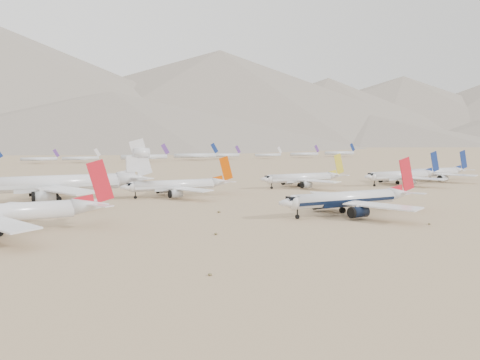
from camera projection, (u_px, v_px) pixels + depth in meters
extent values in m
plane|color=#826B4B|center=(330.00, 212.00, 141.24)|extent=(7000.00, 7000.00, 0.00)
cylinder|color=silver|center=(345.00, 199.00, 136.63)|extent=(35.08, 4.15, 4.15)
cube|color=black|center=(345.00, 200.00, 136.68)|extent=(34.38, 4.21, 0.93)
sphere|color=silver|center=(294.00, 202.00, 128.88)|extent=(4.15, 4.15, 4.15)
cube|color=black|center=(293.00, 198.00, 128.51)|extent=(2.90, 2.70, 1.04)
cone|color=silver|center=(400.00, 194.00, 146.18)|extent=(8.77, 4.15, 4.15)
cube|color=silver|center=(382.00, 206.00, 126.90)|extent=(13.55, 21.35, 0.65)
cube|color=silver|center=(414.00, 193.00, 143.28)|extent=(5.57, 7.28, 0.25)
cylinder|color=black|center=(359.00, 212.00, 128.30)|extent=(4.87, 2.99, 2.99)
cube|color=silver|center=(327.00, 196.00, 148.88)|extent=(13.55, 21.35, 0.65)
cube|color=silver|center=(395.00, 190.00, 150.48)|extent=(5.57, 7.28, 0.25)
cylinder|color=black|center=(322.00, 204.00, 143.70)|extent=(4.87, 2.99, 2.99)
cube|color=red|center=(407.00, 174.00, 146.71)|extent=(6.65, 0.33, 10.96)
cylinder|color=black|center=(297.00, 217.00, 129.71)|extent=(1.24, 0.52, 1.24)
cylinder|color=black|center=(355.00, 213.00, 135.03)|extent=(1.74, 1.04, 1.74)
cylinder|color=black|center=(342.00, 210.00, 140.21)|extent=(1.74, 1.04, 1.74)
cone|color=silver|center=(91.00, 206.00, 118.51)|extent=(8.98, 4.31, 4.31)
cube|color=silver|center=(5.00, 224.00, 98.75)|extent=(13.87, 21.86, 0.67)
cube|color=silver|center=(101.00, 205.00, 115.54)|extent=(5.70, 7.45, 0.26)
cube|color=silver|center=(6.00, 208.00, 121.30)|extent=(13.87, 21.86, 0.67)
cube|color=silver|center=(95.00, 201.00, 122.93)|extent=(5.70, 7.45, 0.26)
cube|color=red|center=(100.00, 181.00, 119.06)|extent=(6.81, 0.34, 11.22)
cylinder|color=black|center=(0.00, 232.00, 107.06)|extent=(1.81, 1.08, 1.81)
cylinder|color=black|center=(0.00, 228.00, 112.45)|extent=(1.81, 1.08, 1.81)
cylinder|color=silver|center=(400.00, 175.00, 223.69)|extent=(33.67, 4.08, 4.08)
cube|color=silver|center=(400.00, 176.00, 223.73)|extent=(33.00, 4.14, 0.92)
sphere|color=silver|center=(373.00, 177.00, 216.25)|extent=(4.08, 4.08, 4.08)
cube|color=black|center=(372.00, 174.00, 215.88)|extent=(2.86, 2.65, 1.02)
cone|color=silver|center=(431.00, 173.00, 232.85)|extent=(8.42, 4.08, 4.08)
cube|color=silver|center=(423.00, 178.00, 214.31)|extent=(13.00, 20.49, 0.63)
cube|color=silver|center=(440.00, 173.00, 230.06)|extent=(5.34, 6.99, 0.24)
cylinder|color=silver|center=(410.00, 182.00, 215.65)|extent=(4.68, 2.94, 2.94)
cube|color=silver|center=(386.00, 175.00, 235.49)|extent=(13.00, 20.49, 0.63)
cube|color=silver|center=(427.00, 172.00, 236.99)|extent=(5.34, 6.99, 0.24)
cylinder|color=silver|center=(384.00, 179.00, 230.52)|extent=(4.68, 2.94, 2.94)
cube|color=navy|center=(435.00, 161.00, 233.36)|extent=(6.38, 0.33, 10.51)
cylinder|color=black|center=(374.00, 185.00, 217.07)|extent=(1.22, 0.51, 1.22)
cylinder|color=black|center=(406.00, 184.00, 222.10)|extent=(1.71, 1.02, 1.71)
cylinder|color=black|center=(397.00, 183.00, 227.20)|extent=(1.71, 1.02, 1.71)
cylinder|color=silver|center=(300.00, 178.00, 212.68)|extent=(31.86, 3.87, 3.87)
cube|color=silver|center=(300.00, 179.00, 212.72)|extent=(31.22, 3.93, 0.87)
sphere|color=silver|center=(270.00, 179.00, 205.64)|extent=(3.87, 3.87, 3.87)
cube|color=black|center=(269.00, 177.00, 205.29)|extent=(2.71, 2.52, 0.97)
cone|color=silver|center=(335.00, 176.00, 221.35)|extent=(7.96, 3.87, 3.87)
cube|color=silver|center=(319.00, 181.00, 203.80)|extent=(12.30, 19.39, 0.60)
cube|color=silver|center=(343.00, 175.00, 218.70)|extent=(5.06, 6.61, 0.23)
cylinder|color=silver|center=(307.00, 185.00, 205.07)|extent=(4.42, 2.79, 2.79)
cube|color=silver|center=(291.00, 177.00, 223.85)|extent=(12.30, 19.39, 0.60)
cube|color=silver|center=(333.00, 174.00, 225.27)|extent=(5.06, 6.61, 0.23)
cylinder|color=silver|center=(287.00, 182.00, 219.15)|extent=(4.42, 2.79, 2.79)
cube|color=gold|center=(339.00, 164.00, 221.83)|extent=(6.04, 0.31, 9.95)
cylinder|color=black|center=(272.00, 188.00, 206.41)|extent=(1.16, 0.48, 1.16)
cylinder|color=black|center=(306.00, 186.00, 211.17)|extent=(1.63, 0.97, 1.63)
cylinder|color=black|center=(299.00, 185.00, 216.01)|extent=(1.63, 0.97, 1.63)
cylinder|color=silver|center=(174.00, 185.00, 179.14)|extent=(31.92, 3.90, 3.90)
cube|color=silver|center=(174.00, 186.00, 179.18)|extent=(31.28, 3.96, 0.88)
sphere|color=silver|center=(133.00, 187.00, 172.09)|extent=(3.90, 3.90, 3.90)
cube|color=black|center=(131.00, 184.00, 171.74)|extent=(2.73, 2.54, 0.98)
cone|color=silver|center=(221.00, 182.00, 187.83)|extent=(7.98, 3.90, 3.90)
cube|color=silver|center=(190.00, 189.00, 170.24)|extent=(12.33, 19.43, 0.60)
cube|color=silver|center=(228.00, 181.00, 185.18)|extent=(5.07, 6.63, 0.23)
cylinder|color=silver|center=(176.00, 194.00, 171.51)|extent=(4.43, 2.81, 2.81)
cube|color=silver|center=(171.00, 184.00, 190.34)|extent=(12.33, 19.43, 0.60)
cube|color=silver|center=(221.00, 180.00, 191.76)|extent=(5.07, 6.63, 0.23)
cylinder|color=silver|center=(164.00, 190.00, 185.64)|extent=(4.43, 2.81, 2.81)
cube|color=#C84500|center=(226.00, 168.00, 188.31)|extent=(6.05, 0.31, 9.97)
cylinder|color=black|center=(135.00, 197.00, 172.87)|extent=(1.17, 0.49, 1.17)
cylinder|color=black|center=(180.00, 195.00, 177.62)|extent=(1.64, 0.98, 1.64)
cylinder|color=black|center=(175.00, 194.00, 182.49)|extent=(1.64, 0.98, 1.64)
cylinder|color=silver|center=(50.00, 183.00, 165.02)|extent=(47.06, 5.63, 5.63)
cube|color=silver|center=(51.00, 185.00, 165.08)|extent=(46.12, 5.72, 1.27)
cone|color=silver|center=(133.00, 179.00, 177.83)|extent=(11.76, 5.63, 5.63)
cube|color=silver|center=(67.00, 190.00, 151.94)|extent=(18.17, 28.64, 0.88)
cube|color=silver|center=(142.00, 178.00, 173.93)|extent=(7.47, 9.77, 0.34)
cylinder|color=silver|center=(45.00, 197.00, 153.82)|extent=(6.54, 4.06, 4.06)
cube|color=silver|center=(57.00, 182.00, 181.48)|extent=(18.17, 28.64, 0.88)
cube|color=silver|center=(135.00, 176.00, 183.61)|extent=(7.47, 9.77, 0.34)
cylinder|color=silver|center=(41.00, 190.00, 174.54)|extent=(6.54, 4.06, 4.06)
cube|color=silver|center=(141.00, 157.00, 178.55)|extent=(8.92, 0.45, 14.70)
cylinder|color=silver|center=(141.00, 153.00, 178.53)|extent=(5.88, 3.65, 3.65)
cylinder|color=black|center=(58.00, 199.00, 162.84)|extent=(2.37, 1.41, 2.37)
cylinder|color=black|center=(56.00, 197.00, 169.88)|extent=(2.37, 1.41, 2.37)
cylinder|color=silver|center=(433.00, 172.00, 245.05)|extent=(33.66, 4.06, 4.06)
cube|color=silver|center=(433.00, 173.00, 245.10)|extent=(32.98, 4.13, 0.91)
sphere|color=silver|center=(409.00, 173.00, 237.62)|extent=(4.06, 4.06, 4.06)
cube|color=black|center=(408.00, 171.00, 237.25)|extent=(2.85, 2.64, 1.02)
cone|color=silver|center=(460.00, 170.00, 254.21)|extent=(8.41, 4.06, 4.06)
cube|color=silver|center=(455.00, 175.00, 235.68)|extent=(13.00, 20.48, 0.63)
cube|color=silver|center=(468.00, 170.00, 251.42)|extent=(5.34, 6.99, 0.24)
cylinder|color=silver|center=(443.00, 178.00, 237.03)|extent=(4.67, 2.93, 2.93)
cube|color=silver|center=(419.00, 172.00, 256.84)|extent=(13.00, 20.48, 0.63)
cube|color=silver|center=(456.00, 169.00, 258.35)|extent=(5.34, 6.99, 0.24)
cylinder|color=silver|center=(418.00, 176.00, 251.88)|extent=(4.67, 2.93, 2.93)
cube|color=navy|center=(463.00, 160.00, 254.72)|extent=(6.38, 0.33, 10.51)
cylinder|color=black|center=(410.00, 181.00, 238.43)|extent=(1.22, 0.51, 1.22)
cylinder|color=black|center=(439.00, 180.00, 243.47)|extent=(1.71, 1.02, 1.71)
cylinder|color=black|center=(430.00, 179.00, 248.55)|extent=(1.71, 1.02, 1.71)
cylinder|color=silver|center=(39.00, 159.00, 416.31)|extent=(30.68, 3.03, 3.03)
cube|color=#583187|center=(56.00, 153.00, 422.23)|extent=(6.11, 0.30, 7.69)
cube|color=silver|center=(40.00, 160.00, 409.26)|extent=(8.08, 14.12, 0.30)
cube|color=silver|center=(39.00, 159.00, 423.44)|extent=(8.08, 14.12, 0.30)
cylinder|color=silver|center=(81.00, 158.00, 428.22)|extent=(32.02, 3.16, 3.16)
cube|color=silver|center=(97.00, 152.00, 434.40)|extent=(6.38, 0.32, 8.03)
cube|color=silver|center=(82.00, 159.00, 420.86)|extent=(8.44, 14.74, 0.32)
cube|color=silver|center=(79.00, 159.00, 435.66)|extent=(8.44, 14.74, 0.32)
cylinder|color=silver|center=(144.00, 157.00, 446.54)|extent=(44.26, 4.37, 4.37)
cube|color=#583187|center=(165.00, 149.00, 455.08)|extent=(8.81, 0.44, 11.10)
cube|color=silver|center=(147.00, 158.00, 436.37)|extent=(11.66, 20.38, 0.44)
cube|color=silver|center=(141.00, 157.00, 456.83)|extent=(11.66, 20.38, 0.44)
cylinder|color=silver|center=(195.00, 156.00, 478.86)|extent=(45.05, 4.45, 4.45)
cube|color=navy|center=(214.00, 148.00, 487.55)|extent=(8.97, 0.45, 11.30)
cube|color=silver|center=(200.00, 157.00, 468.51)|extent=(11.87, 20.74, 0.45)
cube|color=silver|center=(191.00, 156.00, 489.33)|extent=(11.87, 20.74, 0.45)
cylinder|color=silver|center=(224.00, 155.00, 503.23)|extent=(36.44, 3.60, 3.60)
cube|color=#583187|center=(238.00, 149.00, 510.26)|extent=(7.26, 0.36, 9.14)
cube|color=silver|center=(227.00, 156.00, 494.85)|extent=(9.60, 16.77, 0.36)
cube|color=silver|center=(220.00, 155.00, 511.69)|extent=(9.60, 16.77, 0.36)
cylinder|color=silver|center=(268.00, 155.00, 514.89)|extent=(31.62, 3.12, 3.12)
cube|color=silver|center=(280.00, 150.00, 520.99)|extent=(6.30, 0.31, 7.93)
cube|color=silver|center=(272.00, 156.00, 507.62)|extent=(8.33, 14.56, 0.31)
cube|color=silver|center=(264.00, 155.00, 522.24)|extent=(8.33, 14.56, 0.31)
cylinder|color=silver|center=(304.00, 154.00, 537.44)|extent=(36.62, 3.62, 3.62)
cube|color=#583187|center=(317.00, 149.00, 544.50)|extent=(7.29, 0.36, 9.19)
cube|color=silver|center=(309.00, 155.00, 529.02)|extent=(9.65, 16.86, 0.36)
cube|color=silver|center=(300.00, 154.00, 545.95)|extent=(9.65, 16.86, 0.36)
cylinder|color=silver|center=(340.00, 153.00, 567.15)|extent=(41.81, 4.13, 4.13)
cube|color=navy|center=(352.00, 147.00, 575.22)|extent=(8.33, 0.41, 10.49)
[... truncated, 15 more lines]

